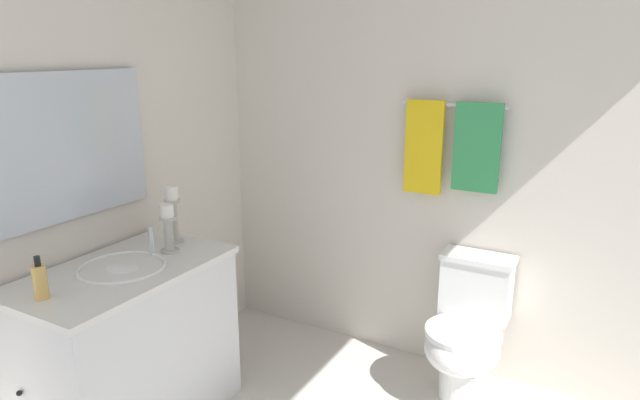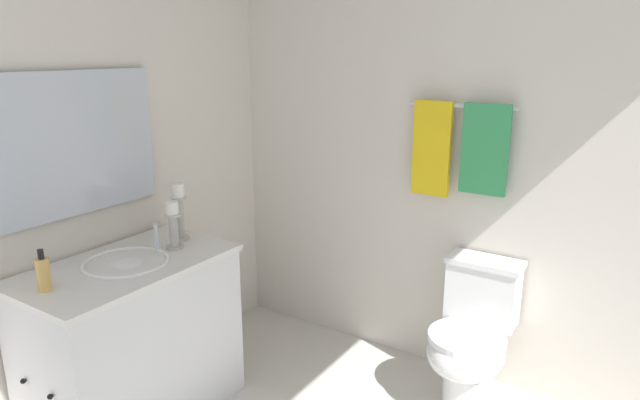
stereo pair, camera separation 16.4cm
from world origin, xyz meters
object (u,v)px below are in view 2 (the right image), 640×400
at_px(toilet, 471,338).
at_px(towel_center, 485,150).
at_px(mirror, 76,144).
at_px(vanity_cabinet, 134,343).
at_px(soap_bottle, 43,274).
at_px(towel_near_vanity, 432,149).
at_px(candle_holder_tall, 179,210).
at_px(towel_bar, 462,106).
at_px(candle_holder_short, 173,224).
at_px(sink_basin, 127,270).

distance_m(toilet, towel_center, 0.97).
bearing_deg(mirror, vanity_cabinet, -0.01).
height_order(mirror, towel_center, mirror).
height_order(soap_bottle, towel_near_vanity, towel_near_vanity).
xyz_separation_m(candle_holder_tall, towel_center, (1.31, 0.86, 0.32)).
relative_size(candle_holder_tall, towel_near_vanity, 0.59).
height_order(vanity_cabinet, towel_bar, towel_bar).
height_order(vanity_cabinet, candle_holder_tall, candle_holder_tall).
relative_size(vanity_cabinet, towel_bar, 1.76).
height_order(candle_holder_short, toilet, candle_holder_short).
xyz_separation_m(candle_holder_short, soap_bottle, (-0.07, -0.64, -0.05)).
height_order(sink_basin, toilet, sink_basin).
xyz_separation_m(mirror, towel_center, (1.55, 1.24, -0.06)).
bearing_deg(candle_holder_short, vanity_cabinet, -99.01).
distance_m(mirror, toilet, 2.17).
relative_size(candle_holder_short, toilet, 0.32).
height_order(candle_holder_tall, candle_holder_short, candle_holder_tall).
distance_m(vanity_cabinet, towel_bar, 2.02).
height_order(sink_basin, candle_holder_tall, candle_holder_tall).
distance_m(soap_bottle, towel_bar, 2.10).
relative_size(toilet, towel_bar, 1.33).
bearing_deg(mirror, toilet, 32.67).
relative_size(sink_basin, candle_holder_short, 1.66).
relative_size(mirror, candle_holder_short, 3.59).
height_order(soap_bottle, towel_center, towel_center).
distance_m(vanity_cabinet, mirror, 0.99).
bearing_deg(soap_bottle, towel_bar, 54.72).
xyz_separation_m(sink_basin, towel_center, (1.27, 1.24, 0.51)).
xyz_separation_m(sink_basin, towel_bar, (1.13, 1.26, 0.72)).
relative_size(sink_basin, mirror, 0.46).
bearing_deg(towel_near_vanity, candle_holder_tall, -139.94).
bearing_deg(toilet, towel_near_vanity, 149.59).
height_order(candle_holder_short, towel_near_vanity, towel_near_vanity).
bearing_deg(candle_holder_short, soap_bottle, -96.18).
bearing_deg(sink_basin, towel_bar, 48.05).
distance_m(candle_holder_short, towel_near_vanity, 1.40).
bearing_deg(towel_near_vanity, sink_basin, -128.58).
bearing_deg(towel_bar, mirror, -138.25).
bearing_deg(sink_basin, vanity_cabinet, -90.00).
xyz_separation_m(candle_holder_tall, candle_holder_short, (0.08, -0.12, -0.03)).
bearing_deg(candle_holder_tall, towel_near_vanity, 40.06).
bearing_deg(towel_bar, candle_holder_tall, -142.97).
distance_m(vanity_cabinet, candle_holder_tall, 0.69).
bearing_deg(sink_basin, towel_center, 44.27).
bearing_deg(toilet, candle_holder_tall, -154.41).
bearing_deg(vanity_cabinet, towel_bar, 48.08).
bearing_deg(candle_holder_tall, toilet, 25.59).
distance_m(candle_holder_tall, towel_bar, 1.55).
xyz_separation_m(vanity_cabinet, soap_bottle, (-0.03, -0.38, 0.49)).
bearing_deg(vanity_cabinet, candle_holder_short, 80.99).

